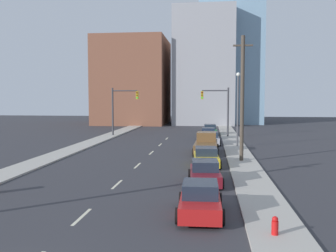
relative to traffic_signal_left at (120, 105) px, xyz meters
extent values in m
cube|color=#ADA89E|center=(-1.34, 5.50, -4.23)|extent=(2.40, 95.98, 0.12)
cube|color=#ADA89E|center=(15.33, 5.50, -4.23)|extent=(2.40, 95.98, 0.12)
cube|color=beige|center=(7.00, -35.46, -4.29)|extent=(0.16, 2.40, 0.01)
cube|color=beige|center=(7.00, -29.13, -4.29)|extent=(0.16, 2.40, 0.01)
cube|color=beige|center=(7.00, -22.66, -4.29)|extent=(0.16, 2.40, 0.01)
cube|color=beige|center=(7.00, -15.70, -4.29)|extent=(0.16, 2.40, 0.01)
cube|color=beige|center=(7.00, -9.34, -4.29)|extent=(0.16, 2.40, 0.01)
cube|color=beige|center=(7.00, -2.85, -4.29)|extent=(0.16, 2.40, 0.01)
cube|color=brown|center=(-3.38, 25.66, 4.43)|extent=(14.00, 16.00, 17.44)
cube|color=#99999E|center=(11.26, 29.66, 7.24)|extent=(12.00, 20.00, 23.06)
cube|color=#7A9EB7|center=(16.67, 33.66, 10.09)|extent=(13.00, 20.00, 28.76)
cylinder|color=#38383D|center=(-1.00, 0.00, -0.93)|extent=(0.24, 0.24, 6.72)
cylinder|color=#38383D|center=(0.76, 0.00, 2.03)|extent=(3.52, 0.16, 0.16)
cube|color=#B79319|center=(2.52, 0.00, 1.40)|extent=(0.34, 0.32, 1.10)
cylinder|color=#4C0C0C|center=(2.52, -0.17, 1.74)|extent=(0.22, 0.04, 0.22)
cylinder|color=#593F0C|center=(2.52, -0.17, 1.40)|extent=(0.22, 0.04, 0.22)
cylinder|color=#26E53F|center=(2.52, -0.17, 1.06)|extent=(0.22, 0.04, 0.22)
cylinder|color=#38383D|center=(15.03, 0.00, -0.93)|extent=(0.24, 0.24, 6.72)
cylinder|color=#38383D|center=(13.27, 0.00, 2.03)|extent=(3.52, 0.16, 0.16)
cube|color=#B79319|center=(11.51, 0.00, 1.40)|extent=(0.34, 0.32, 1.10)
cylinder|color=#4C0C0C|center=(11.51, -0.17, 1.74)|extent=(0.22, 0.04, 0.22)
cylinder|color=#593F0C|center=(11.51, -0.17, 1.40)|extent=(0.22, 0.04, 0.22)
cylinder|color=#26E53F|center=(11.51, -0.17, 1.06)|extent=(0.22, 0.04, 0.22)
cylinder|color=#473D33|center=(15.27, -19.96, 0.90)|extent=(0.32, 0.32, 10.38)
cube|color=#473D33|center=(15.27, -19.96, 5.29)|extent=(1.60, 0.14, 0.14)
cylinder|color=#4C4C51|center=(15.60, -10.28, -0.48)|extent=(0.20, 0.20, 7.61)
sphere|color=white|center=(15.60, -10.28, 3.54)|extent=(0.44, 0.44, 0.44)
cylinder|color=red|center=(15.15, -37.07, -3.96)|extent=(0.26, 0.26, 0.65)
sphere|color=red|center=(15.15, -37.07, -3.57)|extent=(0.23, 0.23, 0.23)
cube|color=red|center=(12.25, -34.59, -3.75)|extent=(1.87, 4.31, 0.69)
cube|color=#1E2838|center=(12.25, -34.59, -3.09)|extent=(1.61, 1.96, 0.64)
cylinder|color=black|center=(11.30, -33.28, -3.94)|extent=(0.24, 0.70, 0.70)
cylinder|color=black|center=(13.14, -33.24, -3.94)|extent=(0.24, 0.70, 0.70)
cylinder|color=black|center=(11.36, -35.93, -3.94)|extent=(0.24, 0.70, 0.70)
cylinder|color=black|center=(13.20, -35.89, -3.94)|extent=(0.24, 0.70, 0.70)
cube|color=maroon|center=(12.37, -28.16, -3.79)|extent=(2.06, 4.52, 0.67)
cube|color=#1E2838|center=(12.37, -28.16, -3.15)|extent=(1.70, 2.08, 0.61)
cylinder|color=black|center=(11.36, -26.84, -3.98)|extent=(0.26, 0.63, 0.61)
cylinder|color=black|center=(13.23, -26.73, -3.98)|extent=(0.26, 0.63, 0.61)
cylinder|color=black|center=(11.51, -29.58, -3.98)|extent=(0.26, 0.63, 0.61)
cylinder|color=black|center=(13.38, -29.47, -3.98)|extent=(0.26, 0.63, 0.61)
cube|color=gold|center=(12.37, -22.00, -3.78)|extent=(2.11, 4.59, 0.66)
cube|color=#1E2838|center=(12.37, -22.00, -3.15)|extent=(1.76, 2.11, 0.61)
cylinder|color=black|center=(11.32, -20.65, -3.96)|extent=(0.25, 0.67, 0.66)
cylinder|color=black|center=(13.27, -20.55, -3.96)|extent=(0.25, 0.67, 0.66)
cylinder|color=black|center=(11.46, -23.44, -3.96)|extent=(0.25, 0.67, 0.66)
cylinder|color=black|center=(13.41, -23.34, -3.96)|extent=(0.25, 0.67, 0.66)
cube|color=brown|center=(12.28, -15.33, -3.66)|extent=(2.24, 6.16, 0.89)
cube|color=brown|center=(12.30, -14.42, -2.77)|extent=(1.89, 1.88, 0.88)
cylinder|color=black|center=(11.24, -13.41, -3.95)|extent=(0.24, 0.69, 0.68)
cylinder|color=black|center=(13.41, -13.46, -3.95)|extent=(0.24, 0.69, 0.68)
cylinder|color=black|center=(11.15, -17.20, -3.95)|extent=(0.24, 0.69, 0.68)
cylinder|color=black|center=(13.32, -17.25, -3.95)|extent=(0.24, 0.69, 0.68)
cube|color=#B2B2BC|center=(12.70, -8.45, -3.77)|extent=(2.02, 4.47, 0.66)
cube|color=#1E2838|center=(12.70, -8.45, -3.13)|extent=(1.71, 2.04, 0.62)
cylinder|color=black|center=(11.69, -7.12, -3.94)|extent=(0.25, 0.70, 0.69)
cylinder|color=black|center=(13.61, -7.05, -3.94)|extent=(0.25, 0.70, 0.69)
cylinder|color=black|center=(11.79, -9.85, -3.94)|extent=(0.25, 0.70, 0.69)
cylinder|color=black|center=(13.72, -9.78, -3.94)|extent=(0.25, 0.70, 0.69)
cube|color=navy|center=(12.42, -3.17, -3.76)|extent=(1.79, 4.35, 0.68)
cube|color=#1E2838|center=(12.42, -3.17, -3.11)|extent=(1.57, 1.96, 0.63)
cylinder|color=black|center=(11.50, -1.82, -3.94)|extent=(0.22, 0.70, 0.70)
cylinder|color=black|center=(13.35, -1.82, -3.94)|extent=(0.22, 0.70, 0.70)
cylinder|color=black|center=(11.49, -4.52, -3.94)|extent=(0.22, 0.70, 0.70)
cylinder|color=black|center=(13.34, -4.52, -3.94)|extent=(0.22, 0.70, 0.70)
cube|color=#1E6033|center=(12.61, 2.88, -3.76)|extent=(1.99, 4.61, 0.71)
cube|color=#1E2838|center=(12.61, 2.88, -3.09)|extent=(1.68, 2.10, 0.64)
cylinder|color=black|center=(11.62, 4.25, -3.98)|extent=(0.24, 0.63, 0.62)
cylinder|color=black|center=(13.50, 4.33, -3.98)|extent=(0.24, 0.63, 0.62)
cylinder|color=black|center=(11.72, 1.44, -3.98)|extent=(0.24, 0.63, 0.62)
cylinder|color=black|center=(13.60, 1.51, -3.98)|extent=(0.24, 0.63, 0.62)
camera|label=1|loc=(12.69, -51.30, 1.01)|focal=40.00mm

